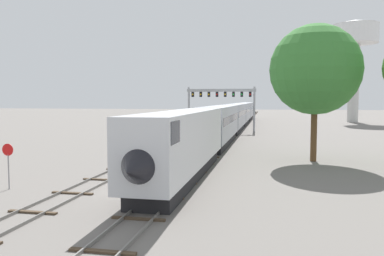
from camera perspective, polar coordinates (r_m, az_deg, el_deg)
name	(u,v)px	position (r m, az deg, el deg)	size (l,w,h in m)	color
ground_plane	(140,189)	(24.89, -7.73, -8.87)	(400.00, 400.00, 0.00)	slate
track_main	(240,126)	(83.32, 7.09, 0.35)	(2.60, 200.00, 0.16)	slate
track_near	(198,133)	(64.19, 0.90, -0.76)	(2.60, 160.00, 0.16)	slate
passenger_train	(234,117)	(68.46, 6.22, 1.66)	(3.04, 103.13, 4.80)	silver
signal_gantry	(221,98)	(67.91, 4.30, 4.37)	(12.10, 0.49, 7.83)	#999BA0
water_tower	(355,40)	(105.78, 22.83, 11.85)	(11.11, 11.11, 25.19)	beige
stop_sign	(8,160)	(26.81, -25.42, -4.23)	(0.76, 0.08, 2.88)	gray
trackside_tree_mid	(315,70)	(36.91, 17.67, 8.17)	(8.13, 8.13, 12.38)	brown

